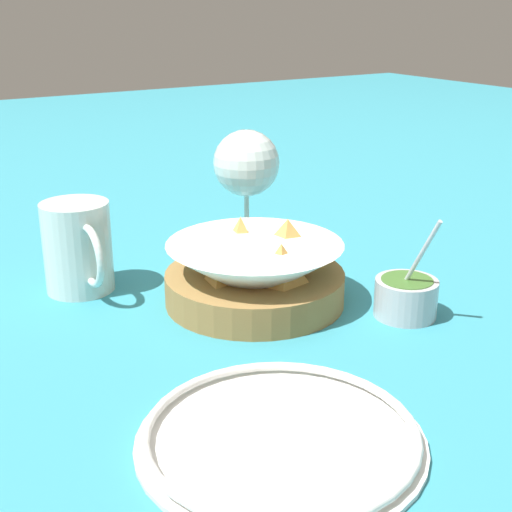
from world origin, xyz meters
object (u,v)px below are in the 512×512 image
sauce_cup (406,296)px  wine_glass (246,167)px  beer_mug (78,251)px  side_plate (281,436)px  food_basket (257,274)px

sauce_cup → wine_glass: wine_glass is taller
wine_glass → beer_mug: 0.27m
sauce_cup → side_plate: (0.13, -0.26, -0.02)m
beer_mug → wine_glass: bearing=98.1°
wine_glass → sauce_cup: bearing=4.4°
food_basket → sauce_cup: 0.17m
food_basket → side_plate: 0.29m
wine_glass → beer_mug: size_ratio=1.35×
food_basket → side_plate: (0.25, -0.14, -0.03)m
food_basket → side_plate: food_basket is taller
food_basket → side_plate: bearing=-28.4°
side_plate → food_basket: bearing=151.6°
food_basket → sauce_cup: sauce_cup is taller
food_basket → beer_mug: (-0.15, -0.17, 0.02)m
sauce_cup → wine_glass: 0.32m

